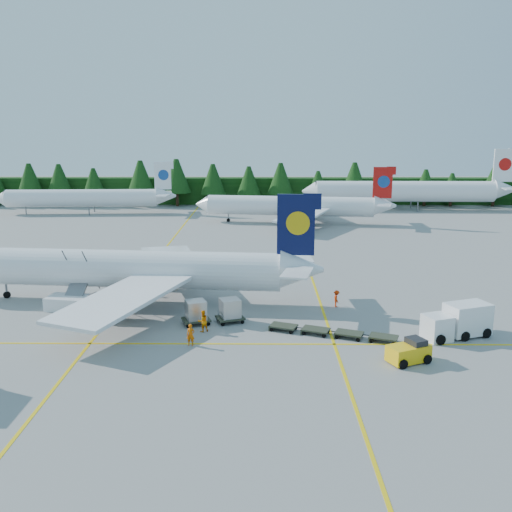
{
  "coord_description": "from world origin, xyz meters",
  "views": [
    {
      "loc": [
        -0.01,
        -49.75,
        17.24
      ],
      "look_at": [
        -0.53,
        11.18,
        3.5
      ],
      "focal_mm": 40.0,
      "sensor_mm": 36.0,
      "label": 1
    }
  ],
  "objects_px": {
    "baggage_tug": "(409,352)",
    "airliner_navy": "(114,269)",
    "airliner_red": "(287,206)",
    "service_truck": "(457,321)",
    "airstairs": "(74,299)"
  },
  "relations": [
    {
      "from": "airliner_navy",
      "to": "baggage_tug",
      "type": "relative_size",
      "value": 10.84
    },
    {
      "from": "airliner_navy",
      "to": "airliner_red",
      "type": "relative_size",
      "value": 1.06
    },
    {
      "from": "baggage_tug",
      "to": "airliner_navy",
      "type": "bearing_deg",
      "value": 125.11
    },
    {
      "from": "airliner_red",
      "to": "airstairs",
      "type": "distance_m",
      "value": 56.09
    },
    {
      "from": "airliner_navy",
      "to": "airliner_red",
      "type": "distance_m",
      "value": 52.58
    },
    {
      "from": "airliner_navy",
      "to": "service_truck",
      "type": "distance_m",
      "value": 32.8
    },
    {
      "from": "airliner_navy",
      "to": "baggage_tug",
      "type": "height_order",
      "value": "airliner_navy"
    },
    {
      "from": "airliner_red",
      "to": "service_truck",
      "type": "xyz_separation_m",
      "value": [
        11.7,
        -58.74,
        -1.75
      ]
    },
    {
      "from": "airstairs",
      "to": "baggage_tug",
      "type": "height_order",
      "value": "airstairs"
    },
    {
      "from": "baggage_tug",
      "to": "airliner_red",
      "type": "bearing_deg",
      "value": 71.25
    },
    {
      "from": "airliner_red",
      "to": "baggage_tug",
      "type": "bearing_deg",
      "value": -77.15
    },
    {
      "from": "airstairs",
      "to": "service_truck",
      "type": "bearing_deg",
      "value": -3.6
    },
    {
      "from": "airstairs",
      "to": "service_truck",
      "type": "distance_m",
      "value": 35.53
    },
    {
      "from": "baggage_tug",
      "to": "service_truck",
      "type": "bearing_deg",
      "value": 20.62
    },
    {
      "from": "airliner_navy",
      "to": "service_truck",
      "type": "relative_size",
      "value": 6.16
    }
  ]
}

